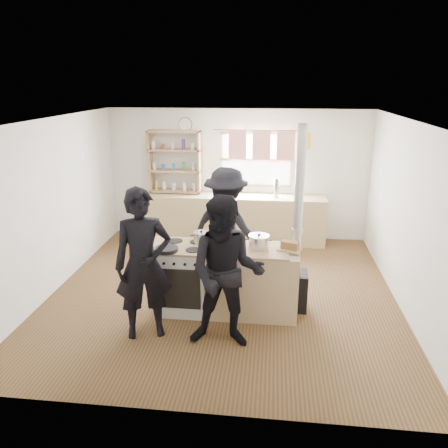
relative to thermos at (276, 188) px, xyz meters
The scene contains 14 objects.
ground 2.58m from the thermos, 108.77° to the right, with size 5.00×5.00×0.01m, color brown.
back_counter 0.98m from the thermos, behind, with size 3.40×0.55×0.90m, color tan.
shelving_unit 2.01m from the thermos, behind, with size 1.00×0.28×1.20m.
thermos is the anchor object (origin of this frame).
cooking_island 2.90m from the thermos, 102.42° to the right, with size 1.97×0.64×0.93m.
skillet_greens 3.29m from the thermos, 114.90° to the right, with size 0.39×0.39×0.05m.
roast_tray 2.81m from the thermos, 102.27° to the right, with size 0.36×0.30×0.07m.
stockpot_stove 2.82m from the thermos, 110.56° to the right, with size 0.22×0.22×0.18m.
stockpot_counter 2.76m from the thermos, 94.68° to the right, with size 0.27×0.27×0.20m.
bread_board 2.78m from the thermos, 86.38° to the right, with size 0.33×0.29×0.12m.
flue_heater 2.63m from the thermos, 84.13° to the right, with size 0.35×0.35×2.50m.
person_near_left 3.77m from the thermos, 114.47° to the right, with size 0.68×0.44×1.86m, color black.
person_near_right 3.58m from the thermos, 99.03° to the right, with size 0.89×0.69×1.82m, color black.
person_far 2.02m from the thermos, 111.66° to the right, with size 1.17×0.67×1.81m, color black.
Camera 1 is at (0.68, -5.81, 3.01)m, focal length 35.00 mm.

